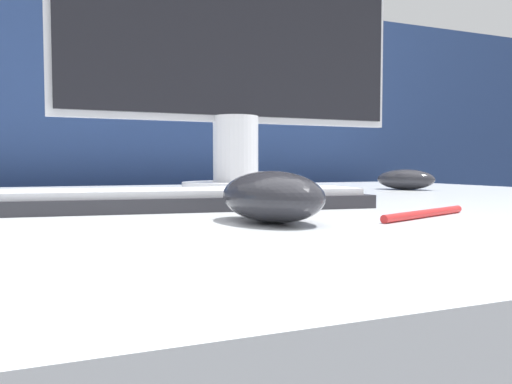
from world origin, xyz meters
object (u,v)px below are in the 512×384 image
object	(u,v)px
computer_mouse_far	(405,179)
monitor	(235,41)
computer_mouse_near	(271,197)
keyboard	(186,199)

from	to	relation	value
computer_mouse_far	monitor	bearing A→B (deg)	145.77
computer_mouse_near	keyboard	size ratio (longest dim) A/B	0.30
monitor	computer_mouse_far	size ratio (longest dim) A/B	4.68
monitor	computer_mouse_far	world-z (taller)	monitor
keyboard	monitor	xyz separation A→B (m)	(0.18, 0.32, 0.28)
computer_mouse_near	monitor	distance (m)	0.58
computer_mouse_far	computer_mouse_near	bearing A→B (deg)	-166.19
keyboard	computer_mouse_far	world-z (taller)	computer_mouse_far
computer_mouse_near	monitor	bearing A→B (deg)	62.55
keyboard	computer_mouse_far	bearing A→B (deg)	33.47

